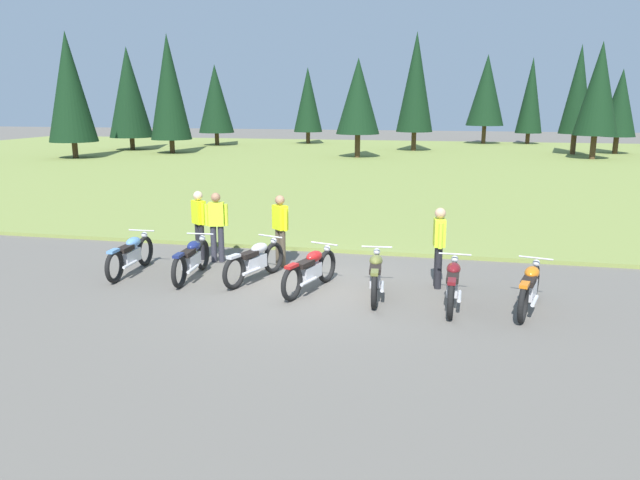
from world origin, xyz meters
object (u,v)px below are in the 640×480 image
(motorcycle_orange, at_px, (530,288))
(motorcycle_sky_blue, at_px, (131,254))
(motorcycle_olive, at_px, (376,275))
(rider_near_row_end, at_px, (439,243))
(motorcycle_red, at_px, (310,270))
(rider_in_hivis_vest, at_px, (199,221))
(motorcycle_silver, at_px, (255,261))
(rider_with_back_turned, at_px, (217,223))
(motorcycle_maroon, at_px, (453,284))
(motorcycle_navy, at_px, (192,259))
(rider_checking_bike, at_px, (280,226))

(motorcycle_orange, bearing_deg, motorcycle_sky_blue, 175.44)
(motorcycle_olive, distance_m, rider_near_row_end, 1.54)
(motorcycle_sky_blue, distance_m, motorcycle_red, 4.21)
(motorcycle_orange, height_order, rider_in_hivis_vest, rider_in_hivis_vest)
(motorcycle_silver, distance_m, rider_with_back_turned, 1.95)
(motorcycle_red, bearing_deg, motorcycle_olive, -3.02)
(motorcycle_olive, distance_m, motorcycle_maroon, 1.51)
(rider_in_hivis_vest, xyz_separation_m, rider_near_row_end, (5.72, -1.12, 0.00))
(motorcycle_red, height_order, rider_in_hivis_vest, rider_in_hivis_vest)
(motorcycle_olive, bearing_deg, motorcycle_silver, 168.91)
(motorcycle_red, distance_m, motorcycle_olive, 1.33)
(motorcycle_navy, distance_m, rider_checking_bike, 2.17)
(motorcycle_orange, relative_size, rider_in_hivis_vest, 1.23)
(motorcycle_olive, xyz_separation_m, rider_in_hivis_vest, (-4.54, 1.97, 0.51))
(motorcycle_olive, relative_size, rider_in_hivis_vest, 1.26)
(motorcycle_orange, bearing_deg, motorcycle_olive, 175.44)
(motorcycle_red, relative_size, rider_checking_bike, 1.22)
(rider_in_hivis_vest, height_order, rider_with_back_turned, same)
(motorcycle_olive, relative_size, rider_with_back_turned, 1.26)
(motorcycle_red, relative_size, rider_in_hivis_vest, 1.22)
(motorcycle_sky_blue, bearing_deg, rider_checking_bike, 22.95)
(motorcycle_orange, bearing_deg, motorcycle_silver, 172.27)
(rider_checking_bike, bearing_deg, motorcycle_maroon, -27.25)
(motorcycle_red, relative_size, rider_with_back_turned, 1.22)
(rider_with_back_turned, bearing_deg, motorcycle_navy, -91.11)
(motorcycle_sky_blue, relative_size, motorcycle_orange, 1.02)
(motorcycle_navy, bearing_deg, motorcycle_red, -6.81)
(motorcycle_sky_blue, height_order, motorcycle_navy, same)
(motorcycle_olive, height_order, rider_with_back_turned, rider_with_back_turned)
(motorcycle_sky_blue, height_order, motorcycle_olive, same)
(motorcycle_silver, xyz_separation_m, motorcycle_red, (1.32, -0.45, 0.00))
(motorcycle_sky_blue, xyz_separation_m, rider_near_row_end, (6.71, 0.42, 0.51))
(motorcycle_navy, xyz_separation_m, motorcycle_orange, (6.91, -0.62, 0.00))
(rider_checking_bike, bearing_deg, rider_in_hivis_vest, 173.92)
(motorcycle_silver, height_order, rider_checking_bike, rider_checking_bike)
(motorcycle_red, xyz_separation_m, motorcycle_orange, (4.19, -0.30, 0.00))
(motorcycle_red, relative_size, motorcycle_olive, 0.97)
(motorcycle_silver, distance_m, rider_checking_bike, 1.35)
(motorcycle_sky_blue, relative_size, motorcycle_red, 1.03)
(motorcycle_navy, xyz_separation_m, rider_with_back_turned, (0.03, 1.42, 0.51))
(motorcycle_navy, height_order, rider_with_back_turned, rider_with_back_turned)
(motorcycle_sky_blue, height_order, motorcycle_silver, same)
(motorcycle_sky_blue, distance_m, motorcycle_silver, 2.88)
(motorcycle_maroon, xyz_separation_m, rider_with_back_turned, (-5.51, 2.09, 0.51))
(motorcycle_silver, bearing_deg, motorcycle_navy, -174.88)
(motorcycle_sky_blue, xyz_separation_m, rider_checking_bike, (3.09, 1.31, 0.51))
(motorcycle_olive, bearing_deg, rider_in_hivis_vest, 156.51)
(motorcycle_sky_blue, distance_m, rider_near_row_end, 6.74)
(motorcycle_olive, bearing_deg, rider_near_row_end, 35.96)
(rider_near_row_end, bearing_deg, motorcycle_sky_blue, -176.46)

